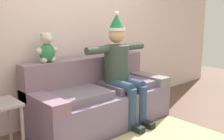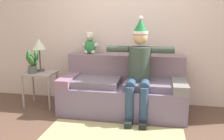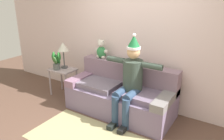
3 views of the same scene
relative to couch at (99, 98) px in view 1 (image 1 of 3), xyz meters
name	(u,v)px [view 1 (image 1 of 3)]	position (x,y,z in m)	size (l,w,h in m)	color
back_wall	(76,24)	(0.00, 0.50, 1.01)	(7.00, 0.10, 2.70)	beige
couch	(99,98)	(0.00, 0.00, 0.00)	(1.95, 0.85, 0.89)	slate
person_seated	(121,67)	(0.26, -0.17, 0.43)	(1.02, 0.77, 1.52)	#38473D
teddy_bear	(47,49)	(-0.62, 0.25, 0.72)	(0.29, 0.17, 0.38)	#317E45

